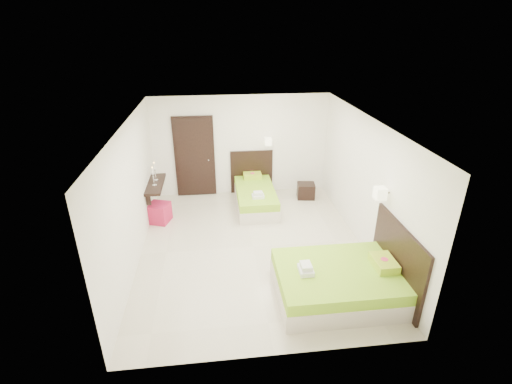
{
  "coord_description": "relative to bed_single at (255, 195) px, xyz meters",
  "views": [
    {
      "loc": [
        -0.7,
        -6.42,
        4.22
      ],
      "look_at": [
        0.1,
        0.3,
        1.1
      ],
      "focal_mm": 26.0,
      "sensor_mm": 36.0,
      "label": 1
    }
  ],
  "objects": [
    {
      "name": "bed_single",
      "position": [
        0.0,
        0.0,
        0.0
      ],
      "size": [
        1.12,
        1.86,
        1.53
      ],
      "color": "beige",
      "rests_on": "ground"
    },
    {
      "name": "nightstand",
      "position": [
        1.37,
        0.28,
        -0.08
      ],
      "size": [
        0.49,
        0.45,
        0.39
      ],
      "primitive_type": "cube",
      "rotation": [
        0.0,
        0.0,
        -0.13
      ],
      "color": "black",
      "rests_on": "ground"
    },
    {
      "name": "ottoman",
      "position": [
        -2.29,
        -0.58,
        -0.06
      ],
      "size": [
        0.56,
        0.56,
        0.45
      ],
      "primitive_type": "cube",
      "rotation": [
        0.0,
        0.0,
        -0.32
      ],
      "color": "#A4153A",
      "rests_on": "ground"
    },
    {
      "name": "bed_double",
      "position": [
        1.04,
        -3.54,
        0.02
      ],
      "size": [
        2.03,
        1.72,
        1.67
      ],
      "color": "beige",
      "rests_on": "ground"
    },
    {
      "name": "floor",
      "position": [
        -0.27,
        -1.9,
        -0.28
      ],
      "size": [
        5.5,
        5.5,
        0.0
      ],
      "primitive_type": "plane",
      "color": "beige",
      "rests_on": "ground"
    },
    {
      "name": "console_shelf",
      "position": [
        -2.35,
        -0.3,
        0.54
      ],
      "size": [
        0.35,
        1.2,
        0.78
      ],
      "color": "black",
      "rests_on": "ground"
    },
    {
      "name": "door",
      "position": [
        -1.47,
        0.8,
        0.77
      ],
      "size": [
        1.02,
        0.15,
        2.14
      ],
      "color": "black",
      "rests_on": "ground"
    }
  ]
}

